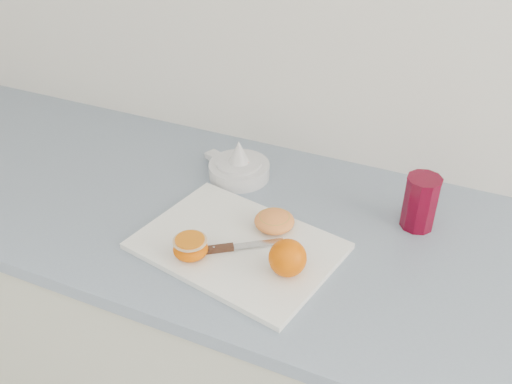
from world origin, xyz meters
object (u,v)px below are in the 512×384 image
cutting_board (237,246)px  half_orange (191,248)px  citrus_juicer (239,167)px  red_tumbler (420,204)px  counter (303,376)px

cutting_board → half_orange: half_orange is taller
citrus_juicer → half_orange: bearing=-81.4°
cutting_board → red_tumbler: bearing=35.5°
cutting_board → red_tumbler: 0.37m
cutting_board → half_orange: 0.10m
counter → cutting_board: bearing=-139.6°
cutting_board → counter: bearing=40.4°
counter → half_orange: 0.54m
citrus_juicer → red_tumbler: 0.41m
half_orange → citrus_juicer: bearing=98.6°
cutting_board → half_orange: size_ratio=5.61×
cutting_board → citrus_juicer: bearing=115.0°
cutting_board → red_tumbler: size_ratio=3.22×
half_orange → red_tumbler: 0.46m
cutting_board → citrus_juicer: size_ratio=2.12×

